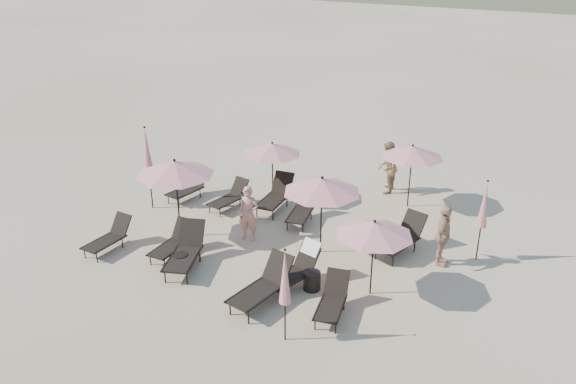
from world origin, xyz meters
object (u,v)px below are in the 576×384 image
at_px(lounger_1, 173,242).
at_px(beachgoer_b, 387,168).
at_px(umbrella_open_3, 272,149).
at_px(umbrella_closed_2, 147,152).
at_px(lounger_2, 186,250).
at_px(lounger_3, 263,285).
at_px(umbrella_closed_0, 285,278).
at_px(lounger_5, 332,299).
at_px(beachgoer_a, 249,214).
at_px(lounger_7, 230,196).
at_px(lounger_8, 276,195).
at_px(lounger_6, 189,187).
at_px(side_table_1, 312,281).
at_px(umbrella_open_0, 175,168).
at_px(umbrella_open_4, 412,152).
at_px(side_table_0, 181,262).
at_px(beachgoer_c, 443,236).
at_px(lounger_9, 302,209).
at_px(umbrella_open_1, 322,185).
at_px(umbrella_open_2, 374,229).
at_px(lounger_4, 297,268).
at_px(lounger_10, 402,237).
at_px(lounger_0, 109,236).
at_px(umbrella_closed_1, 484,205).

xyz_separation_m(lounger_1, beachgoer_b, (4.00, 6.89, 0.50)).
distance_m(umbrella_open_3, umbrella_closed_2, 4.00).
relative_size(lounger_2, lounger_3, 1.02).
bearing_deg(umbrella_closed_0, lounger_5, 66.72).
height_order(lounger_2, beachgoer_a, beachgoer_a).
height_order(lounger_5, lounger_7, lounger_7).
bearing_deg(beachgoer_a, lounger_2, -121.75).
height_order(lounger_7, umbrella_open_3, umbrella_open_3).
relative_size(lounger_8, umbrella_closed_2, 0.65).
relative_size(lounger_2, lounger_6, 1.16).
relative_size(side_table_1, beachgoer_a, 0.29).
bearing_deg(umbrella_open_0, umbrella_open_4, 42.34).
relative_size(side_table_1, beachgoer_b, 0.27).
bearing_deg(lounger_5, side_table_0, 169.42).
distance_m(umbrella_open_3, umbrella_closed_0, 7.45).
xyz_separation_m(umbrella_closed_0, beachgoer_c, (2.35, 4.74, -0.73)).
bearing_deg(lounger_6, umbrella_closed_2, -108.75).
relative_size(lounger_9, umbrella_open_1, 0.71).
distance_m(lounger_5, umbrella_open_0, 6.03).
distance_m(umbrella_open_2, beachgoer_c, 2.70).
bearing_deg(side_table_1, lounger_7, 143.63).
relative_size(side_table_0, beachgoer_b, 0.24).
bearing_deg(lounger_5, lounger_4, 139.83).
bearing_deg(umbrella_closed_2, lounger_4, -18.43).
relative_size(lounger_5, lounger_10, 0.83).
relative_size(lounger_0, lounger_6, 0.92).
bearing_deg(lounger_7, umbrella_closed_1, 12.96).
height_order(lounger_8, beachgoer_b, beachgoer_b).
bearing_deg(lounger_2, umbrella_closed_0, -40.80).
relative_size(umbrella_open_4, umbrella_closed_0, 0.95).
height_order(lounger_0, beachgoer_c, beachgoer_c).
bearing_deg(lounger_6, umbrella_open_3, 33.37).
bearing_deg(umbrella_open_4, umbrella_closed_0, -94.09).
bearing_deg(lounger_7, lounger_9, 14.53).
xyz_separation_m(umbrella_open_1, umbrella_closed_0, (0.83, -3.91, -0.45)).
relative_size(umbrella_open_1, umbrella_closed_2, 0.82).
bearing_deg(umbrella_closed_0, lounger_8, 118.96).
distance_m(umbrella_open_0, side_table_0, 2.73).
relative_size(lounger_3, umbrella_closed_1, 0.81).
bearing_deg(lounger_2, side_table_1, -9.82).
relative_size(umbrella_closed_1, beachgoer_a, 1.43).
bearing_deg(umbrella_open_0, lounger_9, 40.60).
distance_m(lounger_1, lounger_8, 4.14).
bearing_deg(lounger_8, umbrella_open_4, 25.70).
xyz_separation_m(umbrella_open_3, umbrella_closed_1, (6.87, -1.05, -0.19)).
bearing_deg(lounger_7, umbrella_open_4, 39.44).
bearing_deg(lounger_4, umbrella_open_2, 29.33).
bearing_deg(lounger_7, lounger_5, -25.16).
height_order(lounger_2, side_table_0, lounger_2).
relative_size(lounger_2, umbrella_open_1, 0.85).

